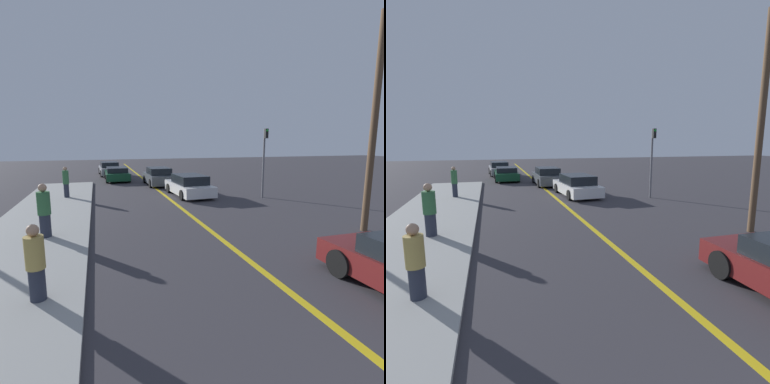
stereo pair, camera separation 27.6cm
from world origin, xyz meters
TOP-DOWN VIEW (x-y plane):
  - road_center_line at (0.00, 18.00)m, footprint 0.20×60.00m
  - sidewalk_left at (-6.16, 13.26)m, footprint 3.65×26.51m
  - car_ahead_center at (1.44, 18.88)m, footprint 2.15×4.59m
  - car_far_distant at (0.55, 24.07)m, footprint 1.92×4.26m
  - car_parked_left_lot at (-2.34, 27.74)m, footprint 2.02×4.56m
  - car_oncoming_far at (-2.78, 32.35)m, footprint 2.08×4.84m
  - pedestrian_mid_group at (-5.22, 7.70)m, footprint 0.37×0.37m
  - pedestrian_far_standing at (-5.71, 12.18)m, footprint 0.42×0.42m
  - pedestrian_by_sign at (-5.70, 19.87)m, footprint 0.34×0.34m
  - traffic_light at (5.44, 16.88)m, footprint 0.18×0.40m
  - utility_pole at (5.52, 9.74)m, footprint 0.24×0.24m

SIDE VIEW (x-z plane):
  - road_center_line at x=0.00m, z-range 0.00..0.01m
  - sidewalk_left at x=-6.16m, z-range 0.00..0.12m
  - car_parked_left_lot at x=-2.34m, z-range 0.00..1.16m
  - car_ahead_center at x=1.44m, z-range -0.03..1.28m
  - car_oncoming_far at x=-2.78m, z-range -0.02..1.32m
  - car_far_distant at x=0.55m, z-range -0.03..1.33m
  - pedestrian_mid_group at x=-5.22m, z-range 0.11..1.70m
  - pedestrian_by_sign at x=-5.70m, z-range 0.12..1.90m
  - pedestrian_far_standing at x=-5.71m, z-range 0.11..1.93m
  - traffic_light at x=5.44m, z-range 0.46..4.52m
  - utility_pole at x=5.52m, z-range 0.00..7.69m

